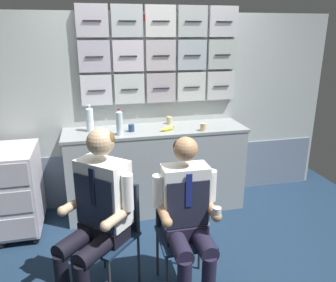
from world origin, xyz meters
name	(u,v)px	position (x,y,z in m)	size (l,w,h in m)	color
ground	(187,268)	(0.00, 0.00, -0.02)	(4.80, 4.80, 0.04)	#182B41
galley_bulkhead	(156,107)	(0.01, 1.37, 1.13)	(4.20, 0.14, 2.22)	#B2BAB7
galley_counter	(156,169)	(-0.05, 1.09, 0.47)	(1.97, 0.53, 0.95)	#989E9F
service_trolley	(18,188)	(-1.48, 0.93, 0.47)	(0.40, 0.65, 0.88)	black
folding_chair_left	(112,223)	(-0.62, -0.04, 0.54)	(0.57, 0.57, 0.87)	#2D2D33
crew_member_left	(97,209)	(-0.73, -0.15, 0.74)	(0.67, 0.68, 1.32)	black
folding_chair_center	(182,221)	(-0.09, -0.14, 0.54)	(0.41, 0.41, 0.87)	#2D2D33
crew_member_center	(188,215)	(-0.10, -0.30, 0.69)	(0.48, 0.59, 1.25)	black
water_bottle_tall	(90,119)	(-0.74, 1.16, 1.08)	(0.08, 0.08, 0.28)	silver
water_bottle_clear	(119,122)	(-0.45, 0.95, 1.08)	(0.07, 0.07, 0.28)	silver
espresso_cup_small	(131,128)	(-0.32, 1.04, 0.99)	(0.06, 0.06, 0.08)	navy
coffee_cup_spare	(169,120)	(0.14, 1.26, 0.99)	(0.06, 0.06, 0.08)	tan
coffee_cup_white	(203,127)	(0.42, 0.90, 0.99)	(0.06, 0.06, 0.08)	tan
snack_banana	(167,129)	(0.05, 0.99, 0.97)	(0.17, 0.10, 0.04)	yellow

